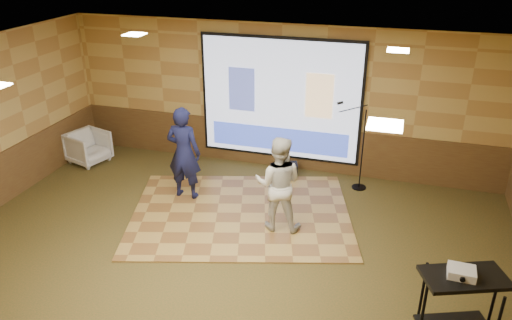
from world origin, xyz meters
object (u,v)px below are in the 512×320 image
(player_left, at_px, (184,153))
(banquet_chair, at_px, (88,147))
(projector_screen, at_px, (280,101))
(dance_floor, at_px, (241,213))
(mic_stand, at_px, (358,165))
(player_right, at_px, (278,184))
(projector, at_px, (462,272))
(av_table, at_px, (461,296))
(duffel_bag, at_px, (287,170))

(player_left, relative_size, banquet_chair, 2.31)
(projector_screen, relative_size, player_left, 1.89)
(banquet_chair, bearing_deg, dance_floor, -89.56)
(projector_screen, bearing_deg, dance_floor, -94.26)
(mic_stand, bearing_deg, player_right, -133.00)
(projector, relative_size, banquet_chair, 0.40)
(mic_stand, bearing_deg, av_table, -79.60)
(projector_screen, bearing_deg, player_right, -76.20)
(projector_screen, bearing_deg, duffel_bag, -54.31)
(banquet_chair, relative_size, duffel_bag, 1.76)
(player_left, distance_m, banquet_chair, 2.84)
(projector, relative_size, mic_stand, 0.17)
(player_left, relative_size, projector, 5.78)
(projector_screen, xyz_separation_m, duffel_bag, (0.26, -0.37, -1.34))
(mic_stand, distance_m, banquet_chair, 5.72)
(player_left, bearing_deg, projector, 151.61)
(projector_screen, xyz_separation_m, dance_floor, (-0.16, -2.10, -1.46))
(dance_floor, xyz_separation_m, duffel_bag, (0.42, 1.74, 0.12))
(projector_screen, relative_size, projector, 10.90)
(player_right, xyz_separation_m, projector, (2.63, -1.92, 0.21))
(av_table, bearing_deg, mic_stand, 112.53)
(av_table, xyz_separation_m, projector, (-0.05, -0.02, 0.34))
(av_table, bearing_deg, player_right, 144.59)
(av_table, bearing_deg, projector, -160.52)
(player_left, xyz_separation_m, player_right, (1.93, -0.57, -0.06))
(mic_stand, bearing_deg, projector_screen, 151.73)
(duffel_bag, bearing_deg, player_left, -138.53)
(dance_floor, relative_size, banquet_chair, 5.03)
(player_left, xyz_separation_m, av_table, (4.61, -2.48, -0.20))
(projector_screen, distance_m, duffel_bag, 1.41)
(projector_screen, height_order, banquet_chair, projector_screen)
(projector_screen, height_order, projector, projector_screen)
(player_right, bearing_deg, av_table, 139.01)
(dance_floor, relative_size, player_left, 2.17)
(player_left, bearing_deg, av_table, 152.03)
(player_left, height_order, mic_stand, player_left)
(mic_stand, bearing_deg, player_left, -169.03)
(player_right, distance_m, av_table, 3.29)
(projector, bearing_deg, banquet_chair, 157.60)
(av_table, bearing_deg, duffel_bag, 127.56)
(banquet_chair, bearing_deg, projector_screen, -59.47)
(av_table, relative_size, projector, 3.30)
(projector_screen, height_order, mic_stand, projector_screen)
(projector_screen, bearing_deg, mic_stand, -16.15)
(av_table, height_order, banquet_chair, av_table)
(dance_floor, distance_m, av_table, 4.11)
(mic_stand, xyz_separation_m, duffel_bag, (-1.43, 0.12, -0.36))
(projector, bearing_deg, player_left, 153.80)
(banquet_chair, bearing_deg, av_table, -97.29)
(player_right, bearing_deg, projector, 138.27)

